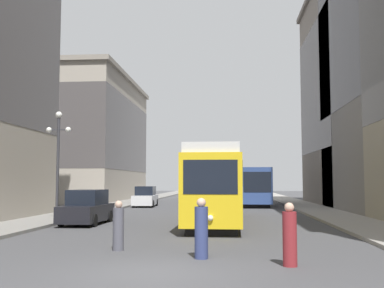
% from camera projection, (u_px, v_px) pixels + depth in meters
% --- Properties ---
extents(ground_plane, '(200.00, 200.00, 0.00)m').
position_uv_depth(ground_plane, '(153.00, 273.00, 11.50)').
color(ground_plane, '#424244').
extents(sidewalk_left, '(3.10, 120.00, 0.15)m').
position_uv_depth(sidewalk_left, '(137.00, 201.00, 51.93)').
color(sidewalk_left, gray).
rests_on(sidewalk_left, ground).
extents(sidewalk_right, '(3.10, 120.00, 0.15)m').
position_uv_depth(sidewalk_right, '(291.00, 201.00, 50.56)').
color(sidewalk_right, gray).
rests_on(sidewalk_right, ground).
extents(streetcar, '(2.80, 14.40, 3.89)m').
position_uv_depth(streetcar, '(217.00, 184.00, 25.75)').
color(streetcar, black).
rests_on(streetcar, ground).
extents(transit_bus, '(2.74, 12.13, 3.45)m').
position_uv_depth(transit_bus, '(253.00, 185.00, 44.50)').
color(transit_bus, black).
rests_on(transit_bus, ground).
extents(parked_car_left_near, '(2.02, 4.70, 1.82)m').
position_uv_depth(parked_car_left_near, '(145.00, 197.00, 41.75)').
color(parked_car_left_near, black).
rests_on(parked_car_left_near, ground).
extents(parked_car_left_mid, '(1.94, 4.60, 1.82)m').
position_uv_depth(parked_car_left_mid, '(87.00, 208.00, 24.65)').
color(parked_car_left_mid, black).
rests_on(parked_car_left_mid, ground).
extents(pedestrian_crossing_near, '(0.40, 0.40, 1.77)m').
position_uv_depth(pedestrian_crossing_near, '(201.00, 230.00, 13.64)').
color(pedestrian_crossing_near, navy).
rests_on(pedestrian_crossing_near, ground).
extents(pedestrian_crossing_far, '(0.36, 0.36, 1.63)m').
position_uv_depth(pedestrian_crossing_far, '(118.00, 227.00, 15.26)').
color(pedestrian_crossing_far, '#4C4C56').
rests_on(pedestrian_crossing_far, ground).
extents(pedestrian_on_sidewalk, '(0.38, 0.38, 1.70)m').
position_uv_depth(pedestrian_on_sidewalk, '(290.00, 237.00, 12.41)').
color(pedestrian_on_sidewalk, maroon).
rests_on(pedestrian_on_sidewalk, ground).
extents(lamp_post_left_near, '(1.41, 0.36, 6.00)m').
position_uv_depth(lamp_post_left_near, '(58.00, 149.00, 25.70)').
color(lamp_post_left_near, '#333338').
rests_on(lamp_post_left_near, sidewalk_left).
extents(building_left_corner, '(15.92, 22.59, 14.65)m').
position_uv_depth(building_left_corner, '(68.00, 138.00, 56.43)').
color(building_left_corner, '#A89E8E').
rests_on(building_left_corner, ground).
extents(building_right_midblock, '(13.97, 15.94, 20.98)m').
position_uv_depth(building_right_midblock, '(384.00, 93.00, 44.60)').
color(building_right_midblock, slate).
rests_on(building_right_midblock, ground).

